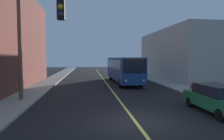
# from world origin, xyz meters

# --- Properties ---
(ground_plane) EXTENTS (120.00, 120.00, 0.00)m
(ground_plane) POSITION_xyz_m (0.00, 0.00, 0.00)
(ground_plane) COLOR black
(sidewalk_left) EXTENTS (2.50, 90.00, 0.15)m
(sidewalk_left) POSITION_xyz_m (-7.25, 10.00, 0.07)
(sidewalk_left) COLOR gray
(sidewalk_left) RESTS_ON ground
(sidewalk_right) EXTENTS (2.50, 90.00, 0.15)m
(sidewalk_right) POSITION_xyz_m (7.25, 10.00, 0.07)
(sidewalk_right) COLOR gray
(sidewalk_right) RESTS_ON ground
(lane_stripe_center) EXTENTS (0.16, 60.00, 0.01)m
(lane_stripe_center) POSITION_xyz_m (0.00, 15.00, 0.01)
(lane_stripe_center) COLOR #D8CC4C
(lane_stripe_center) RESTS_ON ground
(building_right_warehouse) EXTENTS (12.00, 18.76, 7.34)m
(building_right_warehouse) POSITION_xyz_m (14.49, 20.26, 3.67)
(building_right_warehouse) COLOR #B2B2A8
(building_right_warehouse) RESTS_ON ground
(city_bus) EXTENTS (2.74, 12.19, 3.20)m
(city_bus) POSITION_xyz_m (2.20, 15.59, 1.82)
(city_bus) COLOR navy
(city_bus) RESTS_ON ground
(parked_car_green) EXTENTS (1.83, 4.41, 1.62)m
(parked_car_green) POSITION_xyz_m (5.00, 0.95, 0.84)
(parked_car_green) COLOR #196038
(parked_car_green) RESTS_ON ground
(utility_pole_near) EXTENTS (2.40, 0.28, 9.74)m
(utility_pole_near) POSITION_xyz_m (-7.16, 5.59, 5.52)
(utility_pole_near) COLOR brown
(utility_pole_near) RESTS_ON sidewalk_left
(traffic_signal_left_corner) EXTENTS (3.75, 0.48, 6.00)m
(traffic_signal_left_corner) POSITION_xyz_m (-5.41, -0.64, 4.30)
(traffic_signal_left_corner) COLOR #2D2D33
(traffic_signal_left_corner) RESTS_ON sidewalk_left
(fire_hydrant) EXTENTS (0.44, 0.26, 0.84)m
(fire_hydrant) POSITION_xyz_m (6.85, 6.94, 0.58)
(fire_hydrant) COLOR red
(fire_hydrant) RESTS_ON sidewalk_right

